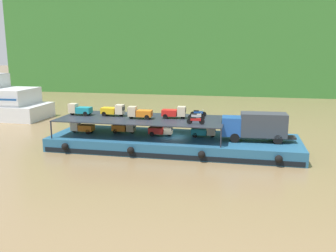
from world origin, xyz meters
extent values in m
plane|color=olive|center=(0.00, 0.00, 0.00)|extent=(400.00, 400.00, 0.00)
cube|color=#33702D|center=(0.00, 63.03, 18.37)|extent=(112.34, 25.34, 36.74)
cube|color=#23567A|center=(0.00, 0.00, 0.75)|extent=(28.15, 8.32, 1.50)
cube|color=black|center=(0.00, -4.18, 0.35)|extent=(27.58, 0.06, 0.50)
sphere|color=black|center=(-11.26, -4.39, 0.85)|extent=(0.76, 0.76, 0.76)
sphere|color=black|center=(-3.75, -4.39, 0.85)|extent=(0.76, 0.76, 0.76)
sphere|color=black|center=(3.75, -4.39, 0.85)|extent=(0.76, 0.76, 0.76)
sphere|color=black|center=(11.26, -4.39, 0.85)|extent=(0.76, 0.76, 0.76)
cube|color=#1E4C99|center=(6.48, -0.39, 3.10)|extent=(2.10, 2.28, 2.00)
cube|color=#192833|center=(5.45, -0.44, 3.45)|extent=(0.15, 1.84, 0.60)
cube|color=#33383D|center=(9.87, -0.22, 3.35)|extent=(4.91, 2.53, 2.50)
cube|color=black|center=(9.87, -0.22, 2.05)|extent=(6.86, 1.71, 0.20)
cylinder|color=black|center=(6.83, 0.64, 2.00)|extent=(1.01, 0.33, 1.00)
cylinder|color=black|center=(6.93, -1.38, 2.00)|extent=(1.01, 0.33, 1.00)
cylinder|color=black|center=(11.26, 0.85, 2.00)|extent=(1.01, 0.33, 1.00)
cylinder|color=black|center=(11.36, -1.16, 2.00)|extent=(1.01, 0.33, 1.00)
cylinder|color=#232833|center=(5.59, 3.68, 2.50)|extent=(0.16, 0.16, 2.00)
cylinder|color=#232833|center=(5.59, -3.68, 2.50)|extent=(0.16, 0.16, 2.00)
cylinder|color=#232833|center=(-13.19, 3.68, 2.50)|extent=(0.16, 0.16, 2.00)
cylinder|color=#232833|center=(-13.19, -3.68, 2.50)|extent=(0.16, 0.16, 2.00)
cube|color=#232833|center=(-3.80, 0.00, 3.45)|extent=(18.95, 7.52, 0.10)
cube|color=orange|center=(-10.49, -0.36, 2.13)|extent=(1.72, 1.22, 0.70)
cube|color=beige|center=(-11.89, -0.38, 2.33)|extent=(0.91, 1.01, 1.10)
cube|color=#19232D|center=(-12.36, -0.38, 2.44)|extent=(0.05, 0.85, 0.38)
cylinder|color=black|center=(-12.04, -0.38, 1.78)|extent=(0.56, 0.15, 0.56)
cylinder|color=black|center=(-10.10, 0.18, 1.78)|extent=(0.56, 0.15, 0.56)
cylinder|color=black|center=(-10.09, -0.88, 1.78)|extent=(0.56, 0.15, 0.56)
cube|color=orange|center=(-6.62, 0.56, 2.13)|extent=(1.76, 1.28, 0.70)
cube|color=#C6B793|center=(-5.23, 0.49, 2.33)|extent=(0.95, 1.04, 1.10)
cube|color=#19232D|center=(-4.76, 0.47, 2.44)|extent=(0.08, 0.85, 0.38)
cylinder|color=black|center=(-5.08, 0.48, 1.78)|extent=(0.57, 0.17, 0.56)
cylinder|color=black|center=(-7.05, 0.05, 1.78)|extent=(0.57, 0.17, 0.56)
cylinder|color=black|center=(-7.00, 1.11, 1.78)|extent=(0.57, 0.17, 0.56)
cube|color=red|center=(-2.03, 0.07, 2.13)|extent=(1.70, 1.20, 0.70)
cube|color=beige|center=(-0.63, 0.07, 2.33)|extent=(0.90, 1.00, 1.10)
cube|color=#19232D|center=(-0.16, 0.07, 2.44)|extent=(0.04, 0.85, 0.38)
cylinder|color=black|center=(-0.48, 0.07, 1.78)|extent=(0.56, 0.14, 0.56)
cylinder|color=black|center=(-2.43, -0.46, 1.78)|extent=(0.56, 0.14, 0.56)
cylinder|color=black|center=(-2.43, 0.60, 1.78)|extent=(0.56, 0.14, 0.56)
cube|color=teal|center=(2.84, 0.49, 2.13)|extent=(1.73, 1.24, 0.70)
cube|color=beige|center=(4.24, 0.52, 2.33)|extent=(0.93, 1.02, 1.10)
cube|color=#19232D|center=(4.71, 0.54, 2.44)|extent=(0.06, 0.85, 0.38)
cylinder|color=black|center=(4.39, 0.53, 1.78)|extent=(0.56, 0.15, 0.56)
cylinder|color=black|center=(2.46, -0.05, 1.78)|extent=(0.56, 0.15, 0.56)
cylinder|color=black|center=(2.43, 1.01, 1.78)|extent=(0.56, 0.15, 0.56)
cube|color=teal|center=(-11.01, 0.36, 4.13)|extent=(1.70, 1.21, 0.70)
cube|color=beige|center=(-12.41, 0.36, 4.33)|extent=(0.90, 1.00, 1.10)
cube|color=#19232D|center=(-12.88, 0.37, 4.44)|extent=(0.04, 0.85, 0.38)
cylinder|color=black|center=(-12.56, 0.36, 3.78)|extent=(0.56, 0.14, 0.56)
cylinder|color=black|center=(-10.61, 0.89, 3.78)|extent=(0.56, 0.14, 0.56)
cylinder|color=black|center=(-10.62, -0.17, 3.78)|extent=(0.56, 0.14, 0.56)
cube|color=gold|center=(-8.00, 0.67, 4.13)|extent=(1.72, 1.23, 0.70)
cube|color=beige|center=(-6.60, 0.65, 4.33)|extent=(0.92, 1.02, 1.10)
cube|color=#19232D|center=(-6.13, 0.64, 4.44)|extent=(0.06, 0.85, 0.38)
cylinder|color=black|center=(-6.45, 0.64, 3.78)|extent=(0.56, 0.15, 0.56)
cylinder|color=black|center=(-8.41, 0.15, 3.78)|extent=(0.56, 0.15, 0.56)
cylinder|color=black|center=(-8.39, 1.21, 3.78)|extent=(0.56, 0.15, 0.56)
cube|color=orange|center=(-3.32, -0.37, 4.13)|extent=(1.76, 1.28, 0.70)
cube|color=#C6B793|center=(-4.72, -0.44, 4.33)|extent=(0.95, 1.04, 1.10)
cube|color=#19232D|center=(-5.19, -0.46, 4.44)|extent=(0.08, 0.85, 0.38)
cylinder|color=black|center=(-4.87, -0.44, 3.78)|extent=(0.57, 0.17, 0.56)
cylinder|color=black|center=(-2.94, 0.18, 3.78)|extent=(0.57, 0.17, 0.56)
cylinder|color=black|center=(-2.89, -0.88, 3.78)|extent=(0.57, 0.17, 0.56)
cube|color=red|center=(-0.61, 0.65, 4.13)|extent=(1.75, 1.27, 0.70)
cube|color=beige|center=(0.79, 0.71, 4.33)|extent=(0.94, 1.04, 1.10)
cube|color=#19232D|center=(1.26, 0.73, 4.44)|extent=(0.08, 0.85, 0.38)
cylinder|color=black|center=(0.94, 0.72, 3.78)|extent=(0.57, 0.16, 0.56)
cylinder|color=black|center=(-0.99, 0.10, 3.78)|extent=(0.57, 0.16, 0.56)
cylinder|color=black|center=(-1.03, 1.16, 3.78)|extent=(0.57, 0.16, 0.56)
cylinder|color=black|center=(3.46, -2.22, 3.80)|extent=(0.61, 0.14, 0.60)
cylinder|color=black|center=(2.17, -2.30, 3.80)|extent=(0.61, 0.14, 0.60)
cube|color=#B21919|center=(2.82, -2.26, 4.02)|extent=(1.11, 0.27, 0.28)
cube|color=black|center=(2.57, -2.27, 4.20)|extent=(0.61, 0.24, 0.12)
cylinder|color=#B2B2B7|center=(3.36, -2.22, 4.35)|extent=(0.07, 0.55, 0.04)
cylinder|color=black|center=(3.23, -0.02, 3.80)|extent=(0.60, 0.12, 0.60)
cylinder|color=black|center=(1.93, 0.02, 3.80)|extent=(0.60, 0.12, 0.60)
cube|color=#B7B7BC|center=(2.58, 0.00, 4.02)|extent=(1.11, 0.24, 0.28)
cube|color=black|center=(2.33, 0.01, 4.20)|extent=(0.61, 0.22, 0.12)
cylinder|color=#B2B2B7|center=(3.13, -0.02, 4.35)|extent=(0.06, 0.55, 0.04)
cylinder|color=black|center=(3.17, 2.34, 3.80)|extent=(0.61, 0.17, 0.60)
cylinder|color=black|center=(1.88, 2.18, 3.80)|extent=(0.61, 0.17, 0.60)
cube|color=#1E4C99|center=(2.53, 2.26, 4.02)|extent=(1.12, 0.34, 0.28)
cube|color=black|center=(2.28, 2.23, 4.20)|extent=(0.62, 0.27, 0.12)
cylinder|color=#B2B2B7|center=(3.07, 2.33, 4.35)|extent=(0.11, 0.55, 0.04)
camera|label=1|loc=(7.68, -39.74, 11.22)|focal=38.92mm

